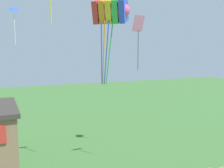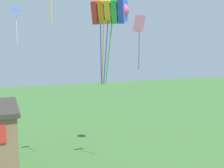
{
  "view_description": "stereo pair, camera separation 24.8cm",
  "coord_description": "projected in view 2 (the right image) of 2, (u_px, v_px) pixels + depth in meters",
  "views": [
    {
      "loc": [
        -5.68,
        -3.46,
        7.99
      ],
      "look_at": [
        0.0,
        8.89,
        6.32
      ],
      "focal_mm": 40.0,
      "sensor_mm": 36.0,
      "label": 1
    },
    {
      "loc": [
        -5.46,
        -3.56,
        7.99
      ],
      "look_at": [
        0.0,
        8.89,
        6.32
      ],
      "focal_mm": 40.0,
      "sensor_mm": 36.0,
      "label": 2
    }
  ],
  "objects": [
    {
      "name": "kite_rainbow_parafoil",
      "position": [
        110.0,
        12.0,
        11.84
      ],
      "size": [
        2.24,
        2.15,
        4.14
      ],
      "color": "#E54C8C"
    },
    {
      "name": "kite_blue_delta",
      "position": [
        16.0,
        13.0,
        18.44
      ],
      "size": [
        0.8,
        0.72,
        2.77
      ],
      "color": "blue"
    },
    {
      "name": "kite_pink_diamond",
      "position": [
        139.0,
        31.0,
        16.42
      ],
      "size": [
        0.81,
        0.44,
        3.57
      ],
      "color": "pink"
    }
  ]
}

